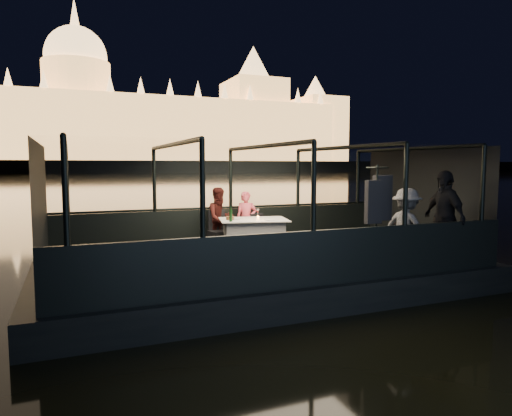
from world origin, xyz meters
name	(u,v)px	position (x,y,z in m)	size (l,w,h in m)	color
river_water	(91,179)	(0.00, 80.00, 0.00)	(500.00, 500.00, 0.00)	black
boat_hull	(263,286)	(0.00, 0.00, 0.00)	(8.60, 4.40, 1.00)	black
boat_deck	(264,263)	(0.00, 0.00, 0.48)	(8.00, 4.00, 0.04)	black
gunwale_port	(231,227)	(0.00, 2.00, 0.95)	(8.00, 0.08, 0.90)	black
gunwale_starboard	(313,259)	(0.00, -2.00, 0.95)	(8.00, 0.08, 0.90)	black
cabin_glass_port	(231,179)	(0.00, 2.00, 2.10)	(8.00, 0.02, 1.40)	#99B2B2
cabin_glass_starboard	(314,186)	(0.00, -2.00, 2.10)	(8.00, 0.02, 1.40)	#99B2B2
cabin_roof_glass	(264,146)	(0.00, 0.00, 2.80)	(8.00, 4.00, 0.02)	#99B2B2
end_wall_fore	(41,213)	(-4.00, 0.00, 1.65)	(0.02, 4.00, 2.30)	black
end_wall_aft	(423,199)	(4.00, 0.00, 1.65)	(0.02, 4.00, 2.30)	black
canopy_ribs	(264,205)	(0.00, 0.00, 1.65)	(8.00, 4.00, 2.30)	black
embankment	(78,169)	(0.00, 210.00, 1.00)	(400.00, 140.00, 6.00)	#423D33
parliament_building	(77,93)	(0.00, 175.00, 29.00)	(220.00, 32.00, 60.00)	#F2D18C
dining_table_central	(254,236)	(0.12, 0.84, 0.89)	(1.45, 1.05, 0.77)	beige
chair_port_left	(219,231)	(-0.46, 1.49, 0.95)	(0.42, 0.42, 0.91)	black
chair_port_right	(259,230)	(0.45, 1.29, 0.95)	(0.38, 0.38, 0.81)	black
coat_stand	(376,224)	(1.46, -1.65, 1.40)	(0.54, 0.43, 1.94)	black
person_woman_coral	(246,216)	(0.23, 1.56, 1.25)	(0.48, 0.32, 1.33)	#EF5767
person_man_maroon	(220,217)	(-0.38, 1.65, 1.25)	(0.68, 0.53, 1.42)	#3E1411
passenger_stripe	(406,223)	(2.28, -1.49, 1.35)	(0.98, 0.55, 1.51)	silver
passenger_dark	(444,221)	(3.14, -1.53, 1.35)	(1.08, 0.45, 1.84)	black
wine_bottle	(231,214)	(-0.48, 0.61, 1.42)	(0.07, 0.07, 0.31)	#143817
bread_basket	(230,218)	(-0.39, 0.91, 1.31)	(0.18, 0.18, 0.07)	brown
amber_candle	(258,218)	(0.16, 0.68, 1.31)	(0.05, 0.05, 0.08)	#FF933F
plate_near	(269,220)	(0.38, 0.57, 1.27)	(0.24, 0.24, 0.02)	white
plate_far	(236,219)	(-0.26, 0.92, 1.27)	(0.21, 0.21, 0.01)	silver
wine_glass_white	(230,217)	(-0.48, 0.65, 1.36)	(0.06, 0.06, 0.18)	silver
wine_glass_red	(258,214)	(0.24, 0.90, 1.36)	(0.07, 0.07, 0.21)	white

